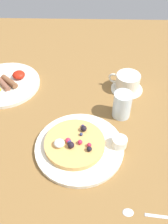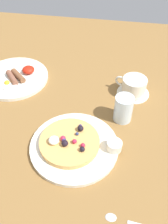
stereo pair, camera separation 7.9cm
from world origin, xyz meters
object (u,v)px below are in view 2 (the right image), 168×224
(pancake_plate, at_px, (74,146))
(coffee_cup, at_px, (134,85))
(syrup_ramekin, at_px, (114,146))
(breakfast_plate, at_px, (14,78))
(teaspoon, at_px, (122,220))
(water_glass, at_px, (123,109))
(coffee_saucer, at_px, (133,93))

(pancake_plate, bearing_deg, coffee_cup, 59.25)
(syrup_ramekin, bearing_deg, breakfast_plate, 145.44)
(syrup_ramekin, xyz_separation_m, teaspoon, (0.04, -0.20, -0.03))
(syrup_ramekin, height_order, water_glass, water_glass)
(coffee_saucer, relative_size, coffee_cup, 1.03)
(breakfast_plate, distance_m, coffee_cup, 0.48)
(teaspoon, bearing_deg, breakfast_plate, 132.96)
(breakfast_plate, bearing_deg, water_glass, -18.72)
(syrup_ramekin, xyz_separation_m, coffee_saucer, (0.05, 0.28, -0.03))
(coffee_cup, height_order, water_glass, water_glass)
(pancake_plate, bearing_deg, coffee_saucer, 59.01)
(coffee_saucer, xyz_separation_m, coffee_cup, (-0.00, 0.00, 0.03))
(breakfast_plate, bearing_deg, teaspoon, -47.04)
(breakfast_plate, height_order, water_glass, water_glass)
(pancake_plate, bearing_deg, syrup_ramekin, 2.26)
(pancake_plate, relative_size, coffee_cup, 2.30)
(coffee_saucer, distance_m, water_glass, 0.15)
(syrup_ramekin, relative_size, breakfast_plate, 0.17)
(coffee_saucer, bearing_deg, syrup_ramekin, -100.22)
(syrup_ramekin, xyz_separation_m, water_glass, (0.02, 0.14, 0.02))
(teaspoon, bearing_deg, coffee_saucer, 88.45)
(coffee_saucer, bearing_deg, water_glass, -103.62)
(breakfast_plate, bearing_deg, coffee_saucer, -1.44)
(coffee_cup, relative_size, teaspoon, 0.86)
(breakfast_plate, bearing_deg, syrup_ramekin, -34.56)
(coffee_saucer, xyz_separation_m, teaspoon, (-0.01, -0.48, -0.00))
(pancake_plate, height_order, syrup_ramekin, syrup_ramekin)
(coffee_cup, bearing_deg, syrup_ramekin, -99.93)
(teaspoon, bearing_deg, water_glass, 93.34)
(breakfast_plate, distance_m, teaspoon, 0.68)
(coffee_cup, distance_m, water_glass, 0.14)
(breakfast_plate, height_order, coffee_cup, coffee_cup)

